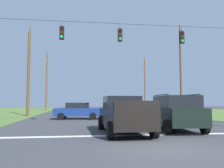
# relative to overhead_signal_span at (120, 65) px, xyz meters

# --- Properties ---
(ground_plane) EXTENTS (120.00, 120.00, 0.00)m
(ground_plane) POSITION_rel_overhead_signal_span_xyz_m (0.13, -8.48, -4.29)
(ground_plane) COLOR #3D3D42
(stop_bar_stripe) EXTENTS (15.20, 0.45, 0.01)m
(stop_bar_stripe) POSITION_rel_overhead_signal_span_xyz_m (0.13, -5.35, -4.29)
(stop_bar_stripe) COLOR white
(stop_bar_stripe) RESTS_ON ground
(lane_dash_0) EXTENTS (2.50, 0.15, 0.01)m
(lane_dash_0) POSITION_rel_overhead_signal_span_xyz_m (0.13, 0.65, -4.29)
(lane_dash_0) COLOR white
(lane_dash_0) RESTS_ON ground
(lane_dash_1) EXTENTS (2.50, 0.15, 0.01)m
(lane_dash_1) POSITION_rel_overhead_signal_span_xyz_m (0.13, 8.31, -4.29)
(lane_dash_1) COLOR white
(lane_dash_1) RESTS_ON ground
(lane_dash_2) EXTENTS (2.50, 0.15, 0.01)m
(lane_dash_2) POSITION_rel_overhead_signal_span_xyz_m (0.13, 12.84, -4.29)
(lane_dash_2) COLOR white
(lane_dash_2) RESTS_ON ground
(lane_dash_3) EXTENTS (2.50, 0.15, 0.01)m
(lane_dash_3) POSITION_rel_overhead_signal_span_xyz_m (0.13, 24.22, -4.29)
(lane_dash_3) COLOR white
(lane_dash_3) RESTS_ON ground
(overhead_signal_span) EXTENTS (18.34, 0.31, 7.79)m
(overhead_signal_span) POSITION_rel_overhead_signal_span_xyz_m (0.00, 0.00, 0.00)
(overhead_signal_span) COLOR brown
(overhead_signal_span) RESTS_ON ground
(pickup_truck) EXTENTS (2.41, 5.46, 1.95)m
(pickup_truck) POSITION_rel_overhead_signal_span_xyz_m (-0.58, -4.48, -3.33)
(pickup_truck) COLOR black
(pickup_truck) RESTS_ON ground
(suv_black) EXTENTS (2.41, 4.89, 2.05)m
(suv_black) POSITION_rel_overhead_signal_span_xyz_m (2.55, -3.81, -3.23)
(suv_black) COLOR black
(suv_black) RESTS_ON ground
(distant_car_crossing_white) EXTENTS (2.04, 4.31, 1.52)m
(distant_car_crossing_white) POSITION_rel_overhead_signal_span_xyz_m (8.25, 12.90, -3.50)
(distant_car_crossing_white) COLOR silver
(distant_car_crossing_white) RESTS_ON ground
(distant_car_oncoming) EXTENTS (4.44, 2.31, 1.52)m
(distant_car_oncoming) POSITION_rel_overhead_signal_span_xyz_m (-3.12, 5.31, -3.50)
(distant_car_oncoming) COLOR navy
(distant_car_oncoming) RESTS_ON ground
(utility_pole_mid_right) EXTENTS (0.26, 1.74, 11.12)m
(utility_pole_mid_right) POSITION_rel_overhead_signal_span_xyz_m (9.21, 10.25, 1.15)
(utility_pole_mid_right) COLOR brown
(utility_pole_mid_right) RESTS_ON ground
(utility_pole_far_right) EXTENTS (0.28, 1.74, 10.28)m
(utility_pole_far_right) POSITION_rel_overhead_signal_span_xyz_m (9.38, 27.13, 0.71)
(utility_pole_far_right) COLOR brown
(utility_pole_far_right) RESTS_ON ground
(utility_pole_mid_left) EXTENTS (0.31, 1.68, 10.17)m
(utility_pole_mid_left) POSITION_rel_overhead_signal_span_xyz_m (-8.70, 10.27, 0.63)
(utility_pole_mid_left) COLOR brown
(utility_pole_mid_left) RESTS_ON ground
(utility_pole_far_left) EXTENTS (0.32, 1.82, 10.97)m
(utility_pole_far_left) POSITION_rel_overhead_signal_span_xyz_m (-9.05, 26.51, 1.08)
(utility_pole_far_left) COLOR brown
(utility_pole_far_left) RESTS_ON ground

